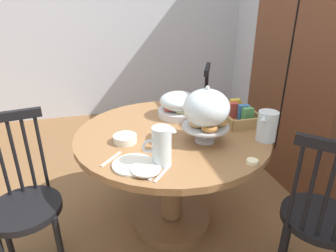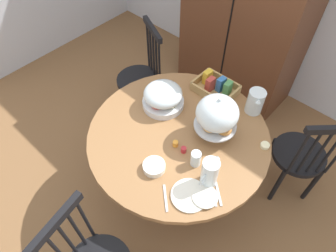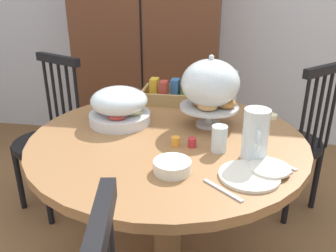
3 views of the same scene
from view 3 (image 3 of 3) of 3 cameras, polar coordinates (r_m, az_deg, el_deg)
wooden_armoire at (r=2.87m, az=-3.06°, el=14.57°), size 1.18×0.60×1.96m
dining_table at (r=1.68m, az=0.00°, el=-8.06°), size 1.24×1.24×0.74m
windsor_chair_near_window at (r=2.32m, az=-18.71°, el=-2.48°), size 0.44×0.44×0.97m
windsor_chair_facing_door at (r=2.29m, az=19.56°, el=-2.85°), size 0.47×0.47×0.97m
pastry_stand_with_dome at (r=1.64m, az=6.90°, el=6.46°), size 0.28×0.28×0.34m
fruit_platter_covered at (r=1.72m, az=-7.92°, el=3.20°), size 0.30×0.30×0.18m
orange_juice_pitcher at (r=1.39m, az=14.01°, el=-1.74°), size 0.10×0.18×0.21m
milk_pitcher at (r=2.02m, az=9.48°, el=6.06°), size 0.14×0.17×0.18m
cereal_basket at (r=2.04m, az=0.31°, el=5.30°), size 0.32×0.24×0.12m
china_plate_large at (r=1.30m, az=13.08°, el=-7.87°), size 0.22×0.22×0.01m
china_plate_small at (r=1.35m, az=16.23°, el=-6.55°), size 0.15×0.15×0.01m
cereal_bowl at (r=1.29m, az=0.70°, el=-6.59°), size 0.14×0.14×0.04m
drinking_glass at (r=1.44m, az=8.34°, el=-2.05°), size 0.06×0.06×0.11m
butter_dish at (r=1.85m, az=16.45°, el=1.51°), size 0.06×0.06×0.02m
jam_jar_strawberry at (r=1.48m, az=3.92°, el=-2.68°), size 0.04×0.04×0.04m
jam_jar_apricot at (r=1.49m, az=1.24°, el=-2.50°), size 0.04×0.04×0.04m
table_knife at (r=1.40m, az=16.63°, el=-5.97°), size 0.14×0.12×0.01m
dinner_fork at (r=1.43m, az=17.32°, el=-5.58°), size 0.14×0.12×0.01m
soup_spoon at (r=1.21m, az=8.89°, el=-10.28°), size 0.14×0.12×0.01m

